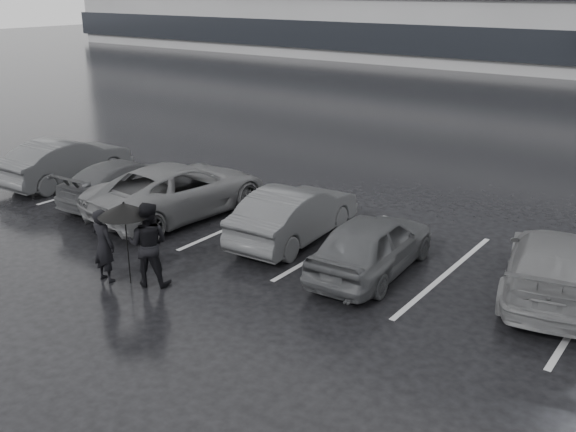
% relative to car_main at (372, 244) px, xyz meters
% --- Properties ---
extents(ground, '(160.00, 160.00, 0.00)m').
position_rel_car_main_xyz_m(ground, '(-2.04, -1.62, -0.66)').
color(ground, black).
rests_on(ground, ground).
extents(car_main, '(1.83, 3.96, 1.32)m').
position_rel_car_main_xyz_m(car_main, '(0.00, 0.00, 0.00)').
color(car_main, black).
rests_on(car_main, ground).
extents(car_west_a, '(1.70, 4.14, 1.33)m').
position_rel_car_main_xyz_m(car_west_a, '(-2.45, 0.58, 0.01)').
color(car_west_a, '#29292B').
rests_on(car_west_a, ground).
extents(car_west_b, '(2.75, 5.27, 1.42)m').
position_rel_car_main_xyz_m(car_west_b, '(-5.98, 0.21, 0.05)').
color(car_west_b, '#454447').
rests_on(car_west_b, ground).
extents(car_west_c, '(1.87, 4.20, 1.20)m').
position_rel_car_main_xyz_m(car_west_c, '(-8.07, 0.14, -0.06)').
color(car_west_c, black).
rests_on(car_west_c, ground).
extents(car_west_d, '(1.65, 4.27, 1.39)m').
position_rel_car_main_xyz_m(car_west_d, '(-10.97, 0.26, 0.04)').
color(car_west_d, '#29292B').
rests_on(car_west_d, ground).
extents(car_east, '(2.65, 4.66, 1.27)m').
position_rel_car_main_xyz_m(car_east, '(3.42, 1.21, -0.02)').
color(car_east, '#454447').
rests_on(car_east, ground).
extents(pedestrian_left, '(0.58, 0.38, 1.58)m').
position_rel_car_main_xyz_m(pedestrian_left, '(-4.29, -3.63, 0.13)').
color(pedestrian_left, black).
rests_on(pedestrian_left, ground).
extents(pedestrian_right, '(1.08, 1.00, 1.78)m').
position_rel_car_main_xyz_m(pedestrian_right, '(-3.41, -3.20, 0.23)').
color(pedestrian_right, black).
rests_on(pedestrian_right, ground).
extents(umbrella, '(1.06, 1.06, 1.79)m').
position_rel_car_main_xyz_m(umbrella, '(-3.77, -3.43, 0.97)').
color(umbrella, black).
rests_on(umbrella, ground).
extents(stall_stripes, '(19.72, 5.00, 0.00)m').
position_rel_car_main_xyz_m(stall_stripes, '(-2.84, 0.88, -0.66)').
color(stall_stripes, '#B0AFB2').
rests_on(stall_stripes, ground).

